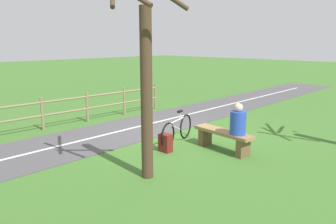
% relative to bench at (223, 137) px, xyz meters
% --- Properties ---
extents(ground_plane, '(80.00, 80.00, 0.00)m').
position_rel_bench_xyz_m(ground_plane, '(1.85, -0.22, -0.34)').
color(ground_plane, '#3D6B28').
extents(paved_path, '(2.57, 36.01, 0.02)m').
position_rel_bench_xyz_m(paved_path, '(3.20, 3.78, -0.33)').
color(paved_path, '#4C494C').
rests_on(paved_path, ground_plane).
extents(path_centre_line, '(0.21, 32.00, 0.00)m').
position_rel_bench_xyz_m(path_centre_line, '(3.20, 3.78, -0.32)').
color(path_centre_line, silver).
rests_on(path_centre_line, paved_path).
extents(bench, '(1.65, 0.56, 0.51)m').
position_rel_bench_xyz_m(bench, '(0.00, 0.00, 0.00)').
color(bench, '#937047').
rests_on(bench, ground_plane).
extents(person_seated, '(0.41, 0.41, 0.74)m').
position_rel_bench_xyz_m(person_seated, '(-0.42, 0.04, 0.48)').
color(person_seated, '#2847B7').
rests_on(person_seated, bench).
extents(bicycle, '(0.52, 1.68, 0.86)m').
position_rel_bench_xyz_m(bicycle, '(1.20, 0.36, 0.02)').
color(bicycle, black).
rests_on(bicycle, ground_plane).
extents(backpack, '(0.31, 0.25, 0.44)m').
position_rel_bench_xyz_m(backpack, '(0.96, 1.04, -0.12)').
color(backpack, maroon).
rests_on(backpack, ground_plane).
extents(fence_roadside, '(0.44, 10.76, 1.01)m').
position_rel_bench_xyz_m(fence_roadside, '(5.03, 3.00, 0.25)').
color(fence_roadside, '#847051').
rests_on(fence_roadside, ground_plane).
extents(tree_mid_field, '(1.64, 1.14, 3.94)m').
position_rel_bench_xyz_m(tree_mid_field, '(0.15, 2.43, 1.54)').
color(tree_mid_field, '#473323').
rests_on(tree_mid_field, ground_plane).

